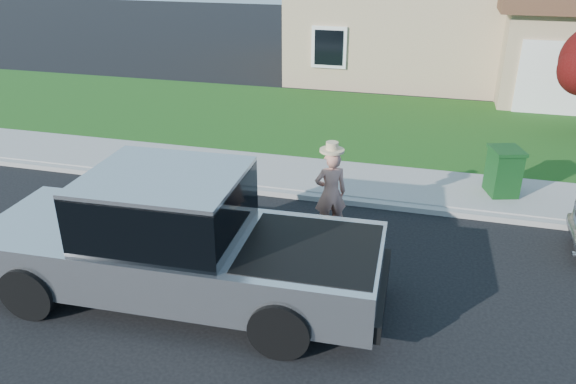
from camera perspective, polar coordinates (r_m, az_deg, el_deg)
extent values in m
plane|color=black|center=(9.83, 2.27, -8.16)|extent=(80.00, 80.00, 0.00)
cube|color=gray|center=(12.19, 9.95, -1.34)|extent=(40.00, 0.20, 0.12)
cube|color=gray|center=(13.19, 10.45, 0.74)|extent=(40.00, 2.00, 0.15)
cube|color=#1B4614|center=(17.41, 11.88, 6.44)|extent=(40.00, 7.00, 0.10)
cube|color=black|center=(21.24, 4.18, 14.44)|extent=(1.30, 0.10, 1.50)
cylinder|color=black|center=(9.43, -24.68, -9.11)|extent=(0.89, 0.36, 0.88)
cylinder|color=black|center=(10.82, -18.54, -3.59)|extent=(0.89, 0.36, 0.88)
cylinder|color=black|center=(7.89, -0.76, -13.61)|extent=(0.89, 0.36, 0.88)
cylinder|color=black|center=(9.51, 2.13, -6.28)|extent=(0.89, 0.36, 0.88)
cube|color=silver|center=(9.02, -10.86, -6.28)|extent=(6.31, 2.41, 0.79)
cube|color=black|center=(8.69, -12.28, -1.41)|extent=(2.37, 2.12, 0.93)
cube|color=silver|center=(8.50, -12.57, 1.51)|extent=(2.37, 2.12, 0.09)
cube|color=black|center=(8.27, 2.35, -5.84)|extent=(2.04, 1.93, 0.07)
cube|color=black|center=(10.67, -26.58, -4.47)|extent=(0.21, 2.08, 0.44)
cube|color=black|center=(8.49, 9.52, -9.97)|extent=(0.21, 2.08, 0.27)
cube|color=black|center=(10.07, -14.01, 1.41)|extent=(0.14, 0.25, 0.20)
imported|color=tan|center=(10.69, 4.34, -0.13)|extent=(0.74, 0.64, 1.71)
cylinder|color=#D5B888|center=(10.36, 4.50, 4.30)|extent=(0.46, 0.46, 0.05)
cylinder|color=#D5B888|center=(10.33, 4.51, 4.66)|extent=(0.23, 0.23, 0.16)
cube|color=#103C15|center=(13.04, 21.02, 1.82)|extent=(0.75, 0.81, 0.96)
cube|color=#103C15|center=(12.86, 21.37, 3.95)|extent=(0.82, 0.88, 0.08)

